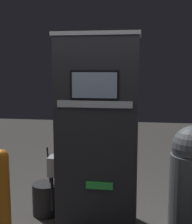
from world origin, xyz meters
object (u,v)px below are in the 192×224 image
at_px(safety_bollard, 3,197).
at_px(trash_bin, 192,177).
at_px(gas_pump, 97,133).
at_px(squeegee_bucket, 46,199).

relative_size(safety_bollard, trash_bin, 0.86).
distance_m(gas_pump, safety_bollard, 1.15).
distance_m(trash_bin, squeegee_bucket, 1.73).
bearing_deg(safety_bollard, gas_pump, 34.69).
distance_m(safety_bollard, trash_bin, 1.98).
xyz_separation_m(gas_pump, safety_bollard, (-0.84, -0.58, -0.54)).
distance_m(gas_pump, trash_bin, 1.14).
relative_size(gas_pump, trash_bin, 1.84).
height_order(safety_bollard, trash_bin, trash_bin).
bearing_deg(gas_pump, squeegee_bucket, 166.60).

